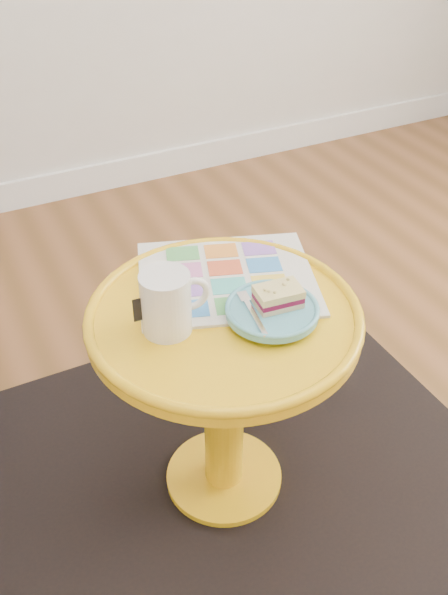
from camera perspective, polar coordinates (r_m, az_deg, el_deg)
name	(u,v)px	position (r m, az deg, el deg)	size (l,w,h in m)	color
rug	(224,479)	(1.69, 0.00, -15.32)	(1.30, 1.10, 0.01)	black
side_table	(224,368)	(1.41, 0.00, -6.07)	(0.55, 0.55, 0.52)	yellow
newspaper	(227,278)	(1.41, 0.25, 1.69)	(0.37, 0.31, 0.01)	silver
mug	(167,301)	(1.24, -4.90, -0.30)	(0.14, 0.10, 0.13)	white
plate	(272,311)	(1.29, 4.16, -1.17)	(0.18, 0.18, 0.02)	#59A9BC
cake_slice	(278,296)	(1.29, 4.69, 0.10)	(0.09, 0.07, 0.04)	#D3BC8C
fork	(252,312)	(1.27, 2.43, -1.22)	(0.04, 0.14, 0.00)	silver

